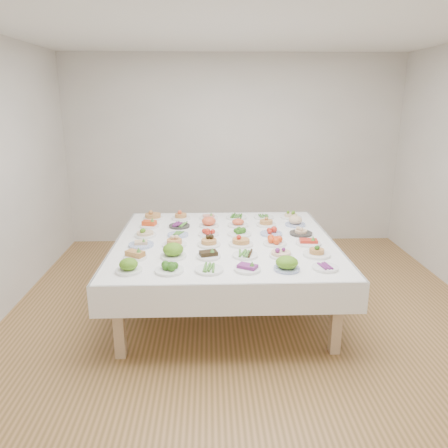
{
  "coord_description": "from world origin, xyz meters",
  "views": [
    {
      "loc": [
        -0.38,
        -4.08,
        2.18
      ],
      "look_at": [
        -0.22,
        0.38,
        0.88
      ],
      "focal_mm": 35.0,
      "sensor_mm": 36.0,
      "label": 1
    }
  ],
  "objects_px": {
    "display_table": "(225,246)",
    "dish_0": "(129,265)",
    "dish_18": "(145,230)",
    "dish_35": "(291,213)"
  },
  "relations": [
    {
      "from": "display_table",
      "to": "dish_18",
      "type": "height_order",
      "value": "dish_18"
    },
    {
      "from": "display_table",
      "to": "dish_0",
      "type": "xyz_separation_m",
      "value": [
        -0.85,
        -0.83,
        0.12
      ]
    },
    {
      "from": "dish_0",
      "to": "dish_18",
      "type": "relative_size",
      "value": 0.98
    },
    {
      "from": "display_table",
      "to": "dish_35",
      "type": "xyz_separation_m",
      "value": [
        0.85,
        0.84,
        0.13
      ]
    },
    {
      "from": "dish_18",
      "to": "dish_0",
      "type": "bearing_deg",
      "value": -90.14
    },
    {
      "from": "display_table",
      "to": "dish_0",
      "type": "relative_size",
      "value": 10.01
    },
    {
      "from": "display_table",
      "to": "dish_0",
      "type": "height_order",
      "value": "dish_0"
    },
    {
      "from": "display_table",
      "to": "dish_0",
      "type": "distance_m",
      "value": 1.19
    },
    {
      "from": "dish_18",
      "to": "dish_35",
      "type": "height_order",
      "value": "dish_18"
    },
    {
      "from": "dish_35",
      "to": "dish_18",
      "type": "bearing_deg",
      "value": -158.18
    }
  ]
}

